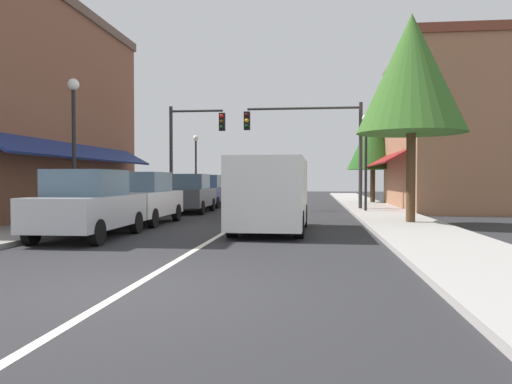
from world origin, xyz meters
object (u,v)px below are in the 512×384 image
object	(u,v)px
parked_car_third_left	(190,194)
tree_right_near	(412,74)
street_lamp_right_mid	(366,146)
parked_car_second_left	(143,198)
street_lamp_left_far	(196,157)
tree_right_far	(373,142)
traffic_signal_mast_arm	(317,136)
traffic_signal_left_corner	(189,141)
parked_car_far_left	(208,191)
street_lamp_left_near	(74,127)
van_in_lane	(271,192)
parked_car_nearest_left	(88,205)
parked_car_distant_left	(224,189)

from	to	relation	value
parked_car_third_left	tree_right_near	xyz separation A→B (m)	(8.81, -5.42, 4.11)
street_lamp_right_mid	parked_car_second_left	bearing A→B (deg)	-141.33
street_lamp_right_mid	street_lamp_left_far	distance (m)	12.47
street_lamp_left_far	tree_right_far	world-z (taller)	tree_right_far
traffic_signal_mast_arm	street_lamp_right_mid	world-z (taller)	traffic_signal_mast_arm
street_lamp_left_far	traffic_signal_left_corner	bearing A→B (deg)	-80.00
parked_car_far_left	street_lamp_left_near	bearing A→B (deg)	-96.13
traffic_signal_left_corner	street_lamp_left_far	bearing A→B (deg)	100.00
parked_car_third_left	parked_car_far_left	distance (m)	4.71
street_lamp_right_mid	tree_right_far	world-z (taller)	tree_right_far
parked_car_far_left	van_in_lane	xyz separation A→B (m)	(4.58, -12.61, 0.27)
tree_right_far	van_in_lane	bearing A→B (deg)	-105.77
parked_car_third_left	van_in_lane	xyz separation A→B (m)	(4.39, -7.90, 0.27)
street_lamp_right_mid	street_lamp_left_far	bearing A→B (deg)	140.82
traffic_signal_mast_arm	street_lamp_right_mid	distance (m)	2.89
street_lamp_right_mid	street_lamp_left_far	xyz separation A→B (m)	(-9.67, 7.88, -0.09)
parked_car_second_left	traffic_signal_mast_arm	distance (m)	10.57
parked_car_second_left	traffic_signal_mast_arm	size ratio (longest dim) A/B	0.71
traffic_signal_left_corner	parked_car_nearest_left	bearing A→B (deg)	-87.27
parked_car_second_left	tree_right_near	xyz separation A→B (m)	(8.97, 0.50, 4.11)
tree_right_near	traffic_signal_mast_arm	bearing A→B (deg)	111.26
traffic_signal_left_corner	parked_car_second_left	bearing A→B (deg)	-86.27
tree_right_near	tree_right_far	bearing A→B (deg)	88.33
parked_car_nearest_left	traffic_signal_left_corner	xyz separation A→B (m)	(-0.62, 13.09, 2.61)
street_lamp_left_near	street_lamp_right_mid	bearing A→B (deg)	40.40
parked_car_second_left	street_lamp_left_near	world-z (taller)	street_lamp_left_near
parked_car_nearest_left	tree_right_far	bearing A→B (deg)	63.25
street_lamp_left_near	traffic_signal_left_corner	bearing A→B (deg)	84.54
parked_car_nearest_left	parked_car_far_left	world-z (taller)	same
parked_car_second_left	parked_car_far_left	world-z (taller)	same
traffic_signal_mast_arm	parked_car_third_left	bearing A→B (deg)	-157.65
street_lamp_left_far	parked_car_third_left	bearing A→B (deg)	-78.48
parked_car_third_left	parked_car_distant_left	distance (m)	9.49
parked_car_second_left	traffic_signal_mast_arm	bearing A→B (deg)	54.55
parked_car_second_left	tree_right_far	bearing A→B (deg)	58.39
parked_car_second_left	street_lamp_right_mid	bearing A→B (deg)	38.85
van_in_lane	street_lamp_left_near	world-z (taller)	street_lamp_left_near
tree_right_near	parked_car_nearest_left	bearing A→B (deg)	-151.73
traffic_signal_mast_arm	traffic_signal_left_corner	distance (m)	6.53
van_in_lane	street_lamp_right_mid	distance (m)	9.38
parked_car_second_left	tree_right_far	distance (m)	18.08
traffic_signal_left_corner	tree_right_far	size ratio (longest dim) A/B	0.94
parked_car_distant_left	tree_right_near	world-z (taller)	tree_right_near
traffic_signal_mast_arm	tree_right_near	xyz separation A→B (m)	(3.03, -7.79, 1.33)
parked_car_far_left	traffic_signal_mast_arm	distance (m)	6.98
traffic_signal_mast_arm	traffic_signal_left_corner	world-z (taller)	traffic_signal_left_corner
parked_car_distant_left	street_lamp_left_far	distance (m)	2.79
parked_car_third_left	traffic_signal_mast_arm	xyz separation A→B (m)	(5.78, 2.37, 2.78)
parked_car_second_left	traffic_signal_left_corner	bearing A→B (deg)	93.92
tree_right_near	parked_car_second_left	bearing A→B (deg)	-176.84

